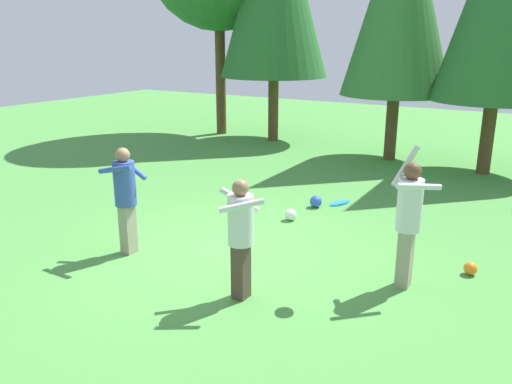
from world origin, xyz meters
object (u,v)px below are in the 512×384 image
ball_white (291,215)px  ball_blue (316,202)px  ball_orange (470,268)px  ball_yellow (251,203)px  person_catcher (241,230)px  frisbee (339,203)px  person_thrower (409,214)px  person_bystander (125,192)px

ball_white → ball_blue: 0.98m
ball_orange → ball_yellow: ball_yellow is taller
person_catcher → ball_orange: 3.55m
ball_blue → frisbee: bearing=-61.2°
ball_white → ball_blue: ball_blue is taller
person_thrower → ball_yellow: size_ratio=9.50×
person_catcher → person_bystander: (-2.38, 0.34, 0.06)m
person_thrower → ball_blue: 3.76m
person_bystander → ball_yellow: person_bystander is taller
person_catcher → ball_orange: bearing=5.8°
ball_white → person_bystander: bearing=-119.3°
person_catcher → frisbee: bearing=0.0°
person_bystander → ball_white: bearing=53.5°
person_catcher → ball_white: bearing=68.5°
ball_orange → person_bystander: bearing=-158.0°
person_thrower → frisbee: person_thrower is taller
ball_white → ball_orange: ball_white is taller
person_thrower → person_bystander: size_ratio=1.13×
ball_white → ball_orange: size_ratio=1.15×
person_catcher → person_bystander: person_bystander is taller
ball_yellow → ball_white: bearing=-13.6°
person_catcher → ball_orange: (2.53, 2.33, -0.88)m
person_thrower → person_bystander: (-4.16, -1.12, -0.04)m
person_thrower → ball_white: 3.23m
person_bystander → ball_yellow: (0.50, 2.99, -0.93)m
ball_white → ball_yellow: 1.07m
person_catcher → ball_blue: person_catcher is taller
frisbee → ball_orange: 2.46m
person_bystander → person_thrower: bearing=7.8°
person_bystander → ball_blue: size_ratio=7.06×
frisbee → ball_yellow: size_ratio=1.37×
ball_yellow → ball_blue: (1.11, 0.73, 0.02)m
person_thrower → ball_orange: size_ratio=10.04×
person_bystander → ball_blue: 4.16m
ball_yellow → ball_blue: bearing=33.0°
ball_white → person_thrower: bearing=-31.7°
person_thrower → ball_yellow: person_thrower is taller
person_thrower → person_catcher: bearing=-3.4°
person_thrower → ball_blue: person_thrower is taller
ball_orange → ball_blue: ball_blue is taller
ball_white → ball_yellow: ball_white is taller
frisbee → ball_orange: frisbee is taller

